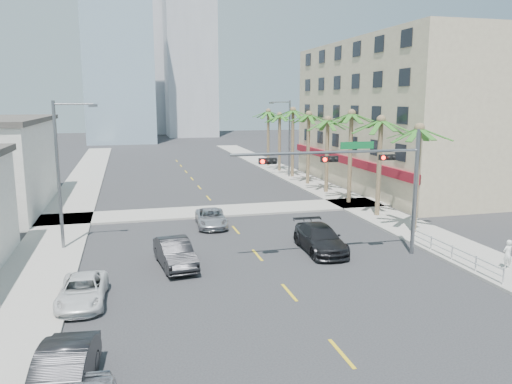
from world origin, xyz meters
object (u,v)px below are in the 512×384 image
(car_lane_left, at_px, (175,253))
(car_parked_mid, at_px, (63,374))
(pedestrian, at_px, (507,254))
(car_lane_right, at_px, (320,238))
(traffic_signal_mast, at_px, (366,172))
(car_parked_far, at_px, (82,291))
(car_lane_center, at_px, (211,218))

(car_lane_left, bearing_deg, car_parked_mid, -118.63)
(car_lane_left, bearing_deg, pedestrian, -23.99)
(car_lane_right, height_order, pedestrian, pedestrian)
(traffic_signal_mast, xyz_separation_m, car_parked_mid, (-15.18, -10.25, -4.31))
(car_lane_right, xyz_separation_m, pedestrian, (8.33, -5.90, 0.16))
(car_parked_far, height_order, pedestrian, pedestrian)
(traffic_signal_mast, bearing_deg, car_lane_left, 173.51)
(car_lane_left, xyz_separation_m, car_lane_center, (3.38, 8.27, -0.14))
(car_parked_mid, height_order, pedestrian, pedestrian)
(car_lane_center, distance_m, car_lane_right, 9.28)
(car_parked_far, bearing_deg, car_lane_center, 59.59)
(traffic_signal_mast, relative_size, car_parked_far, 2.56)
(traffic_signal_mast, relative_size, car_lane_center, 2.46)
(traffic_signal_mast, height_order, car_parked_far, traffic_signal_mast)
(pedestrian, bearing_deg, car_lane_left, -24.06)
(traffic_signal_mast, xyz_separation_m, car_lane_left, (-10.67, 1.21, -4.30))
(car_parked_far, distance_m, car_lane_right, 14.13)
(car_parked_mid, height_order, car_lane_left, car_lane_left)
(car_parked_far, bearing_deg, car_lane_right, 22.03)
(car_lane_center, bearing_deg, pedestrian, -40.69)
(car_parked_mid, distance_m, car_lane_left, 12.32)
(pedestrian, bearing_deg, car_lane_right, -42.50)
(car_parked_mid, bearing_deg, car_lane_left, 75.12)
(car_parked_far, distance_m, car_lane_center, 14.66)
(car_lane_center, xyz_separation_m, car_lane_right, (5.39, -7.56, 0.15))
(car_lane_center, bearing_deg, car_parked_far, -118.84)
(car_parked_mid, relative_size, car_lane_left, 0.98)
(car_parked_far, height_order, car_lane_center, car_lane_center)
(car_lane_center, distance_m, pedestrian, 19.22)
(traffic_signal_mast, height_order, pedestrian, traffic_signal_mast)
(car_parked_far, relative_size, car_lane_right, 0.81)
(car_lane_center, bearing_deg, car_parked_mid, -108.05)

